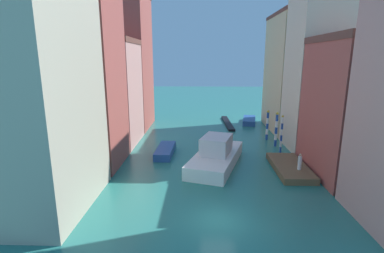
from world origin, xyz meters
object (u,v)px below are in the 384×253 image
object	(u,v)px
waterfront_dock	(290,167)
motorboat_0	(165,151)
vaporetto_white	(216,155)
motorboat_1	(249,120)
person_on_dock	(300,162)
mooring_pole_2	(267,125)
mooring_pole_1	(276,129)
mooring_pole_0	(282,134)
gondola_black	(228,123)

from	to	relation	value
waterfront_dock	motorboat_0	size ratio (longest dim) A/B	1.30
vaporetto_white	motorboat_0	xyz separation A→B (m)	(-5.92, 3.36, -0.65)
motorboat_1	waterfront_dock	bearing A→B (deg)	-88.69
person_on_dock	motorboat_0	xyz separation A→B (m)	(-13.90, 6.04, -0.95)
mooring_pole_2	motorboat_1	bearing A→B (deg)	93.60
vaporetto_white	motorboat_1	size ratio (longest dim) A/B	1.78
waterfront_dock	person_on_dock	world-z (taller)	person_on_dock
mooring_pole_1	motorboat_1	xyz separation A→B (m)	(-1.14, 13.97, -1.89)
motorboat_0	motorboat_1	size ratio (longest dim) A/B	0.92
waterfront_dock	motorboat_0	xyz separation A→B (m)	(-13.42, 4.70, 0.12)
mooring_pole_1	mooring_pole_2	bearing A→B (deg)	98.42
motorboat_0	motorboat_1	bearing A→B (deg)	53.96
waterfront_dock	mooring_pole_0	bearing A→B (deg)	84.37
person_on_dock	mooring_pole_0	world-z (taller)	mooring_pole_0
mooring_pole_2	vaporetto_white	distance (m)	12.81
mooring_pole_1	motorboat_1	bearing A→B (deg)	94.67
vaporetto_white	motorboat_0	distance (m)	6.83
waterfront_dock	mooring_pole_2	xyz separation A→B (m)	(0.17, 11.54, 1.85)
mooring_pole_0	mooring_pole_1	distance (m)	2.72
waterfront_dock	mooring_pole_0	size ratio (longest dim) A/B	1.61
mooring_pole_1	vaporetto_white	distance (m)	10.88
mooring_pole_2	motorboat_1	size ratio (longest dim) A/B	0.68
vaporetto_white	person_on_dock	bearing A→B (deg)	-18.56
motorboat_0	motorboat_1	xyz separation A→B (m)	(12.91, 17.74, 0.00)
mooring_pole_2	motorboat_1	xyz separation A→B (m)	(-0.69, 10.89, -1.73)
person_on_dock	waterfront_dock	bearing A→B (deg)	109.73
mooring_pole_1	gondola_black	xyz separation A→B (m)	(-5.08, 12.95, -2.15)
person_on_dock	mooring_pole_2	size ratio (longest dim) A/B	0.38
mooring_pole_2	vaporetto_white	xyz separation A→B (m)	(-7.67, -10.20, -1.08)
mooring_pole_0	vaporetto_white	size ratio (longest dim) A/B	0.42
person_on_dock	motorboat_1	bearing A→B (deg)	92.39
mooring_pole_1	motorboat_0	xyz separation A→B (m)	(-14.05, -3.77, -1.89)
vaporetto_white	mooring_pole_0	bearing A→B (deg)	28.64
mooring_pole_2	person_on_dock	bearing A→B (deg)	-88.64
mooring_pole_1	motorboat_0	distance (m)	14.67
gondola_black	motorboat_1	world-z (taller)	motorboat_1
gondola_black	motorboat_0	size ratio (longest dim) A/B	1.89
person_on_dock	mooring_pole_0	xyz separation A→B (m)	(0.09, 7.09, 0.99)
mooring_pole_0	gondola_black	distance (m)	16.60
mooring_pole_1	mooring_pole_2	size ratio (longest dim) A/B	1.07
person_on_dock	motorboat_1	size ratio (longest dim) A/B	0.26
mooring_pole_1	gondola_black	bearing A→B (deg)	111.42
waterfront_dock	gondola_black	bearing A→B (deg)	101.74
waterfront_dock	mooring_pole_2	size ratio (longest dim) A/B	1.77
person_on_dock	mooring_pole_0	size ratio (longest dim) A/B	0.35
mooring_pole_1	motorboat_1	world-z (taller)	mooring_pole_1
person_on_dock	motorboat_0	distance (m)	15.18
person_on_dock	gondola_black	xyz separation A→B (m)	(-4.93, 22.75, -1.21)
person_on_dock	mooring_pole_1	bearing A→B (deg)	89.13
mooring_pole_2	waterfront_dock	bearing A→B (deg)	-90.86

